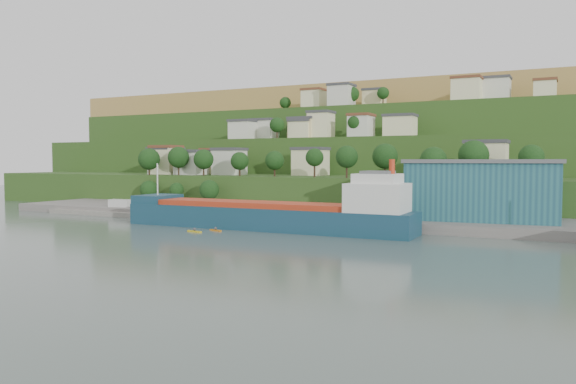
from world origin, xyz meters
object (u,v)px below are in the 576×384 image
Objects in this scene: warehouse at (481,189)px; kayak_orange at (216,230)px; caravan at (120,205)px; cargo_ship_near at (273,217)px.

warehouse is 9.63× the size of kayak_orange.
warehouse is 5.38× the size of caravan.
caravan is at bearing 177.12° from kayak_orange.
cargo_ship_near is 19.11× the size of kayak_orange.
kayak_orange is at bearing -31.08° from caravan.
caravan is (-91.48, -11.17, -5.82)m from warehouse.
cargo_ship_near reaches higher than kayak_orange.
caravan is at bearing 168.04° from cargo_ship_near.
cargo_ship_near is 53.70m from caravan.
cargo_ship_near is 10.67× the size of caravan.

